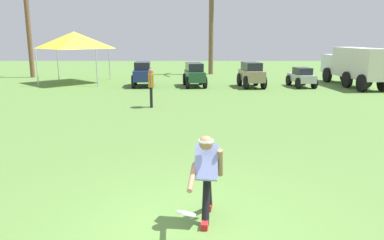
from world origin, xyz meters
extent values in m
plane|color=#547B38|center=(0.00, 0.00, 0.00)|extent=(80.00, 80.00, 0.00)
cylinder|color=black|center=(0.27, 0.27, 0.36)|extent=(0.16, 0.37, 0.72)
cube|color=red|center=(0.25, 0.11, 0.05)|extent=(0.13, 0.27, 0.10)
cylinder|color=black|center=(0.31, 0.58, 0.36)|extent=(0.17, 0.45, 0.69)
cube|color=red|center=(0.33, 0.73, 0.05)|extent=(0.13, 0.27, 0.10)
cube|color=#7A84C6|center=(0.27, 0.31, 0.96)|extent=(0.40, 0.47, 0.57)
sphere|color=#936B4C|center=(0.25, 0.18, 1.29)|extent=(0.24, 0.24, 0.21)
cylinder|color=white|center=(0.25, 0.18, 1.32)|extent=(0.24, 0.24, 0.03)
cylinder|color=#936B4C|center=(0.06, 0.05, 0.82)|extent=(0.16, 0.58, 0.27)
cylinder|color=#936B4C|center=(0.48, 0.33, 0.94)|extent=(0.12, 0.29, 0.49)
cylinder|color=white|center=(-0.02, -0.38, 0.47)|extent=(0.37, 0.36, 0.12)
cylinder|color=black|center=(-1.58, 9.83, 0.41)|extent=(0.12, 0.12, 0.82)
cylinder|color=black|center=(-1.61, 10.01, 0.41)|extent=(0.12, 0.12, 0.82)
cube|color=orange|center=(-1.59, 9.92, 1.09)|extent=(0.25, 0.37, 0.54)
cylinder|color=#936B4C|center=(-1.56, 9.72, 1.10)|extent=(0.08, 0.08, 0.52)
cylinder|color=#936B4C|center=(-1.62, 10.13, 1.10)|extent=(0.08, 0.08, 0.52)
sphere|color=#936B4C|center=(-1.59, 9.92, 1.46)|extent=(0.23, 0.23, 0.20)
cube|color=navy|center=(-2.77, 16.49, 0.66)|extent=(1.16, 2.42, 0.60)
cube|color=#1E232B|center=(-2.78, 16.54, 1.18)|extent=(0.98, 1.61, 0.44)
cylinder|color=black|center=(-3.32, 17.23, 0.36)|extent=(0.24, 0.73, 0.72)
cylinder|color=black|center=(-2.35, 17.31, 0.36)|extent=(0.24, 0.73, 0.72)
cylinder|color=black|center=(-3.20, 15.68, 0.36)|extent=(0.24, 0.73, 0.72)
cylinder|color=black|center=(-2.22, 15.75, 0.36)|extent=(0.24, 0.73, 0.72)
cube|color=#235133|center=(0.20, 16.45, 0.60)|extent=(1.24, 2.50, 0.55)
cube|color=#1E232B|center=(0.18, 16.60, 1.11)|extent=(1.06, 1.89, 0.46)
cylinder|color=black|center=(-0.38, 17.23, 0.33)|extent=(0.26, 0.68, 0.66)
cylinder|color=black|center=(0.57, 17.34, 0.33)|extent=(0.26, 0.68, 0.66)
cylinder|color=black|center=(-0.18, 15.56, 0.33)|extent=(0.26, 0.68, 0.66)
cylinder|color=black|center=(0.77, 15.68, 0.33)|extent=(0.26, 0.68, 0.66)
cube|color=#998466|center=(3.41, 16.12, 0.66)|extent=(1.23, 2.44, 0.60)
cube|color=#1E232B|center=(3.40, 16.17, 1.18)|extent=(1.03, 1.64, 0.44)
cylinder|color=black|center=(2.83, 16.84, 0.36)|extent=(0.26, 0.74, 0.72)
cylinder|color=black|center=(3.81, 16.95, 0.36)|extent=(0.26, 0.74, 0.72)
cylinder|color=black|center=(3.01, 15.29, 0.36)|extent=(0.26, 0.74, 0.72)
cylinder|color=black|center=(3.98, 15.40, 0.36)|extent=(0.26, 0.74, 0.72)
cube|color=#B7BABF|center=(6.28, 16.29, 0.51)|extent=(1.11, 2.28, 0.42)
cube|color=#1E232B|center=(6.29, 16.19, 0.91)|extent=(0.89, 1.17, 0.38)
cylinder|color=black|center=(5.76, 17.01, 0.30)|extent=(0.24, 0.61, 0.60)
cylinder|color=black|center=(6.66, 17.10, 0.30)|extent=(0.24, 0.61, 0.60)
cylinder|color=black|center=(5.91, 15.48, 0.30)|extent=(0.24, 0.61, 0.60)
cylinder|color=black|center=(6.81, 15.56, 0.30)|extent=(0.24, 0.61, 0.60)
cube|color=silver|center=(9.11, 18.92, 1.12)|extent=(1.17, 1.77, 1.15)
cube|color=silver|center=(9.32, 15.98, 1.38)|extent=(1.46, 4.27, 1.65)
cylinder|color=black|center=(8.56, 18.54, 0.45)|extent=(0.31, 0.92, 0.90)
cylinder|color=black|center=(9.71, 18.62, 0.45)|extent=(0.31, 0.92, 0.90)
cylinder|color=black|center=(8.75, 15.94, 0.45)|extent=(0.31, 0.92, 0.90)
cylinder|color=black|center=(9.90, 16.02, 0.45)|extent=(0.31, 0.92, 0.90)
cylinder|color=black|center=(8.87, 14.29, 0.45)|extent=(0.31, 0.92, 0.90)
cylinder|color=black|center=(10.02, 14.38, 0.45)|extent=(0.31, 0.92, 0.90)
cylinder|color=brown|center=(-11.22, 21.49, 3.45)|extent=(0.32, 0.32, 6.89)
cylinder|color=brown|center=(1.49, 23.81, 3.66)|extent=(0.36, 0.36, 7.32)
cylinder|color=#B2B5BA|center=(-5.41, 19.92, 1.05)|extent=(0.06, 0.06, 2.10)
cylinder|color=#B2B5BA|center=(-8.82, 19.92, 1.05)|extent=(0.06, 0.06, 2.10)
cylinder|color=#B2B5BA|center=(-5.41, 16.50, 1.05)|extent=(0.06, 0.06, 2.10)
cylinder|color=#B2B5BA|center=(-8.82, 16.50, 1.05)|extent=(0.06, 0.06, 2.10)
pyramid|color=yellow|center=(-7.11, 18.21, 2.60)|extent=(3.59, 3.59, 1.00)
camera|label=1|loc=(0.05, -5.01, 2.78)|focal=35.00mm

